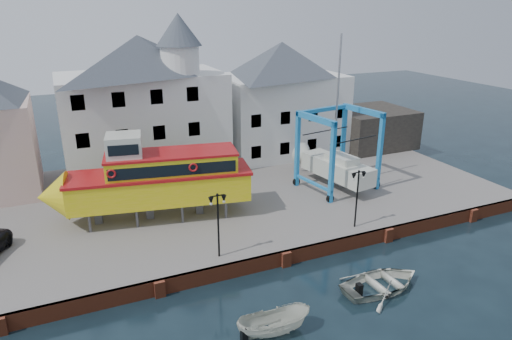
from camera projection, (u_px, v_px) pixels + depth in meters
name	position (u px, v px, depth m)	size (l,w,h in m)	color
ground	(285.00, 266.00, 28.93)	(140.00, 140.00, 0.00)	black
hardstanding	(226.00, 196.00, 38.24)	(44.00, 22.00, 1.00)	slate
quay_wall	(285.00, 258.00, 28.85)	(44.00, 0.47, 1.00)	maroon
building_white_main	(144.00, 104.00, 40.46)	(14.00, 8.30, 14.00)	silver
building_white_right	(281.00, 99.00, 46.43)	(12.00, 8.00, 11.20)	silver
shed_dark	(371.00, 128.00, 49.69)	(8.00, 7.00, 4.00)	black
lamp_post_left	(218.00, 209.00, 27.04)	(1.12, 0.32, 4.20)	black
lamp_post_right	(358.00, 184.00, 30.79)	(1.12, 0.32, 4.20)	black
tour_boat	(148.00, 179.00, 32.15)	(14.98, 5.96, 6.36)	#59595E
travel_lift	(331.00, 161.00, 38.70)	(6.53, 8.53, 12.53)	#156FBA
motorboat_a	(273.00, 334.00, 22.94)	(1.44, 3.82, 1.48)	beige
motorboat_b	(381.00, 289.00, 26.58)	(3.62, 5.07, 1.05)	beige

